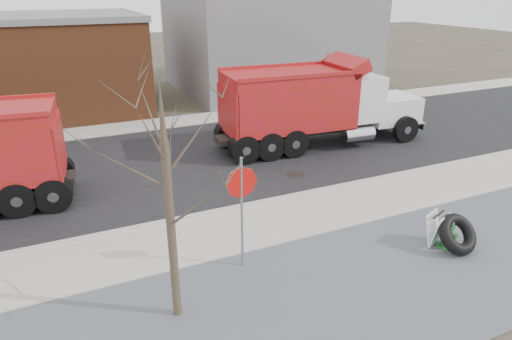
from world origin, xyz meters
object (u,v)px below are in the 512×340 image
truck_tire (457,234)px  fire_hydrant (448,234)px  dump_truck_red_a (315,102)px  stop_sign (242,195)px  sandwich_board (436,229)px

truck_tire → fire_hydrant: bearing=115.3°
fire_hydrant → dump_truck_red_a: size_ratio=0.10×
fire_hydrant → stop_sign: (-5.41, 1.51, 1.60)m
truck_tire → sandwich_board: 0.55m
fire_hydrant → sandwich_board: 0.32m
stop_sign → sandwich_board: stop_sign is taller
fire_hydrant → truck_tire: (0.10, -0.22, 0.10)m
fire_hydrant → sandwich_board: size_ratio=0.98×
truck_tire → dump_truck_red_a: size_ratio=0.13×
fire_hydrant → truck_tire: 0.26m
stop_sign → dump_truck_red_a: dump_truck_red_a is taller
dump_truck_red_a → truck_tire: bearing=-93.1°
sandwich_board → stop_sign: bearing=145.0°
truck_tire → dump_truck_red_a: (1.07, 9.16, 1.43)m
truck_tire → stop_sign: (-5.51, 1.73, 1.50)m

